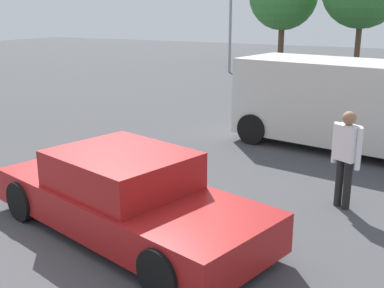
{
  "coord_description": "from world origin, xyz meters",
  "views": [
    {
      "loc": [
        4.43,
        -5.19,
        3.26
      ],
      "look_at": [
        0.39,
        2.11,
        0.9
      ],
      "focal_mm": 44.46,
      "sensor_mm": 36.0,
      "label": 1
    }
  ],
  "objects": [
    {
      "name": "ground_plane",
      "position": [
        0.0,
        0.0,
        0.0
      ],
      "size": [
        80.0,
        80.0,
        0.0
      ],
      "primitive_type": "plane",
      "color": "#424244"
    },
    {
      "name": "sedan_foreground",
      "position": [
        0.37,
        0.12,
        0.58
      ],
      "size": [
        4.89,
        2.82,
        1.26
      ],
      "rotation": [
        0.0,
        0.0,
        -0.24
      ],
      "color": "maroon",
      "rests_on": "ground_plane"
    },
    {
      "name": "pedestrian",
      "position": [
        3.02,
        2.66,
        1.0
      ],
      "size": [
        0.52,
        0.39,
        1.68
      ],
      "rotation": [
        0.0,
        0.0,
        1.1
      ],
      "color": "black",
      "rests_on": "ground_plane"
    },
    {
      "name": "van_white",
      "position": [
        2.15,
        6.4,
        1.14
      ],
      "size": [
        5.22,
        2.88,
        2.11
      ],
      "rotation": [
        0.0,
        0.0,
        3.0
      ],
      "color": "silver",
      "rests_on": "ground_plane"
    }
  ]
}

